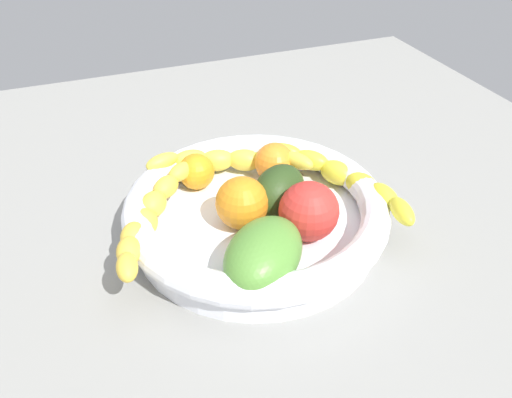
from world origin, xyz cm
name	(u,v)px	position (x,y,z in cm)	size (l,w,h in cm)	color
kitchen_counter	(256,241)	(0.00, 0.00, 1.50)	(120.00, 120.00, 3.00)	gray
fruit_bowl	(256,213)	(0.00, 0.00, 6.15)	(33.71, 33.71, 6.07)	white
banana_draped_left	(147,219)	(1.43, 13.51, 8.00)	(20.31, 13.67, 4.71)	yellow
banana_draped_right	(231,160)	(10.38, -0.13, 8.15)	(11.43, 22.28, 4.36)	yellow
banana_arching_top	(345,178)	(0.70, -13.17, 7.96)	(23.38, 12.34, 4.06)	yellow
orange_front	(275,162)	(7.48, -5.66, 8.20)	(5.61, 5.61, 5.61)	orange
orange_mid_left	(242,203)	(-0.59, 2.07, 8.73)	(6.67, 6.67, 6.67)	orange
orange_mid_right	(196,172)	(9.59, 5.11, 7.90)	(5.01, 5.01, 5.01)	orange
avocado_dark	(279,191)	(0.61, -3.38, 8.40)	(8.44, 6.02, 6.54)	#29411A
tomato_red	(309,211)	(-5.46, -4.69, 9.06)	(7.34, 7.34, 7.34)	red
mango_green	(263,254)	(-10.05, 2.97, 8.48)	(11.88, 7.99, 6.17)	#558E36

